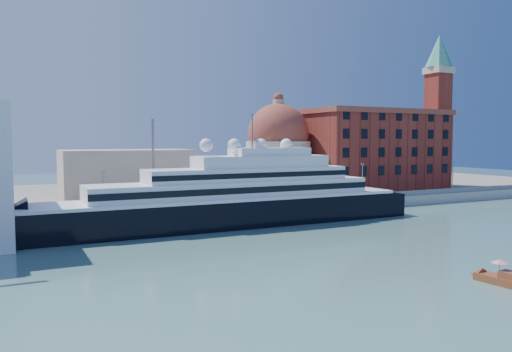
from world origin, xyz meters
TOP-DOWN VIEW (x-y plane):
  - ground at (0.00, 0.00)m, footprint 400.00×400.00m
  - quay at (0.00, 34.00)m, footprint 180.00×10.00m
  - land at (0.00, 75.00)m, footprint 260.00×72.00m
  - quay_fence at (0.00, 29.50)m, footprint 180.00×0.10m
  - superyacht at (-11.15, 23.00)m, footprint 83.56×11.58m
  - service_barge at (-41.92, 21.42)m, footprint 13.71×8.23m
  - water_taxi at (4.05, -26.93)m, footprint 2.77×6.44m
  - warehouse at (52.00, 52.00)m, footprint 43.00×19.00m
  - campanile at (76.00, 52.00)m, footprint 8.40×8.40m
  - church at (6.39, 57.72)m, footprint 66.00×18.00m
  - lamp_posts at (-12.67, 32.27)m, footprint 120.80×2.40m

SIDE VIEW (x-z plane):
  - ground at x=0.00m, z-range 0.00..0.00m
  - water_taxi at x=4.05m, z-range -0.77..2.19m
  - service_barge at x=-41.92m, z-range -0.62..2.30m
  - land at x=0.00m, z-range 0.00..2.00m
  - quay at x=0.00m, z-range 0.00..2.50m
  - quay_fence at x=0.00m, z-range 2.50..3.70m
  - superyacht at x=-11.15m, z-range -8.18..16.80m
  - lamp_posts at x=-12.67m, z-range 0.84..18.84m
  - church at x=6.39m, z-range -1.84..23.66m
  - warehouse at x=52.00m, z-range 2.16..25.41m
  - campanile at x=76.00m, z-range 5.26..52.26m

